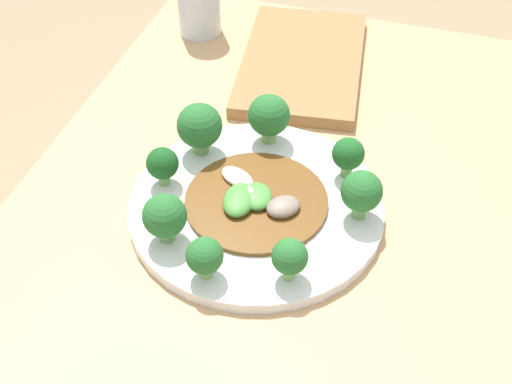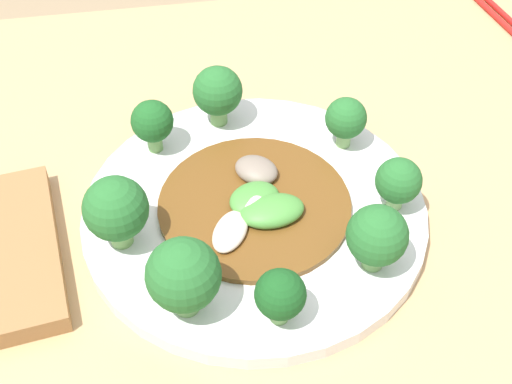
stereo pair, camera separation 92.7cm
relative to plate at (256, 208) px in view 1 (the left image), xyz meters
name	(u,v)px [view 1 (the left image)]	position (x,y,z in m)	size (l,w,h in m)	color
table	(278,377)	(0.00, -0.04, -0.37)	(1.02, 0.70, 0.73)	tan
plate	(256,208)	(0.00, 0.00, 0.00)	(0.32, 0.32, 0.02)	white
broccoli_north	(163,163)	(0.00, 0.12, 0.04)	(0.04, 0.04, 0.05)	#7AAD5B
broccoli_south	(362,192)	(0.02, -0.12, 0.05)	(0.05, 0.05, 0.07)	#70A356
broccoli_southeast	(348,154)	(0.09, -0.09, 0.04)	(0.04, 0.04, 0.06)	#70A356
broccoli_west	(205,256)	(-0.13, 0.02, 0.04)	(0.04, 0.04, 0.05)	#89B76B
broccoli_east	(269,116)	(0.12, 0.02, 0.05)	(0.06, 0.06, 0.07)	#7AAD5B
broccoli_northwest	(165,216)	(-0.09, 0.08, 0.04)	(0.05, 0.05, 0.06)	#70A356
broccoli_northeast	(200,126)	(0.07, 0.10, 0.05)	(0.06, 0.06, 0.07)	#70A356
broccoli_southwest	(290,257)	(-0.10, -0.07, 0.04)	(0.04, 0.04, 0.05)	#89B76B
stirfry_center	(255,200)	(0.00, 0.00, 0.01)	(0.18, 0.18, 0.02)	brown
cutting_board	(302,63)	(0.33, 0.03, 0.00)	(0.32, 0.22, 0.02)	olive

